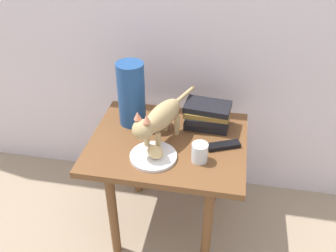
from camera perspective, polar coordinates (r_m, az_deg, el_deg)
name	(u,v)px	position (r m, az deg, el deg)	size (l,w,h in m)	color
ground_plane	(168,223)	(2.09, 0.00, -14.58)	(6.00, 6.00, 0.00)	gray
side_table	(168,155)	(1.76, 0.00, -4.40)	(0.71, 0.59, 0.56)	brown
plate	(153,156)	(1.61, -2.26, -4.64)	(0.20, 0.20, 0.01)	white
bread_roll	(155,152)	(1.58, -1.99, -4.00)	(0.08, 0.06, 0.05)	#E0BC7A
cat	(159,119)	(1.61, -1.39, 1.07)	(0.21, 0.45, 0.23)	tan
book_stack	(207,115)	(1.78, 6.06, 1.62)	(0.22, 0.15, 0.12)	black
green_vase	(131,94)	(1.76, -5.63, 4.89)	(0.13, 0.13, 0.31)	navy
candle_jar	(200,153)	(1.58, 4.87, -4.20)	(0.07, 0.07, 0.08)	silver
tv_remote	(223,146)	(1.68, 8.49, -2.98)	(0.15, 0.04, 0.02)	black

